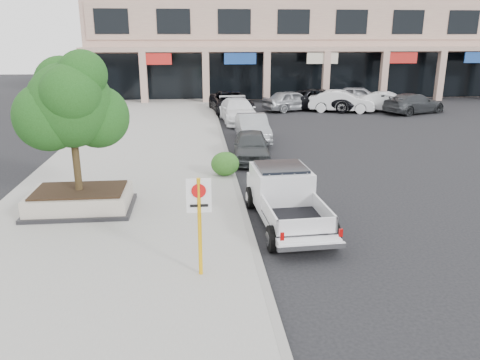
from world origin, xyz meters
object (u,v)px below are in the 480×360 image
at_px(curb_car_a, 251,146).
at_px(lot_car_b, 341,101).
at_px(lot_car_c, 414,103).
at_px(curb_car_c, 238,111).
at_px(lot_car_e, 360,97).
at_px(planter_tree, 76,105).
at_px(curb_car_d, 231,102).
at_px(curb_car_b, 252,128).
at_px(no_parking_sign, 199,214).
at_px(lot_car_f, 388,102).
at_px(lot_car_d, 322,100).
at_px(pickup_truck, 288,200).
at_px(planter, 81,200).
at_px(lot_car_a, 292,101).

xyz_separation_m(curb_car_a, lot_car_b, (8.23, 13.22, 0.11)).
bearing_deg(lot_car_c, curb_car_a, 109.78).
relative_size(curb_car_c, lot_car_e, 1.09).
relative_size(planter_tree, lot_car_b, 0.85).
bearing_deg(curb_car_d, curb_car_b, -93.07).
distance_m(planter_tree, lot_car_e, 27.14).
distance_m(planter_tree, curb_car_d, 20.41).
xyz_separation_m(no_parking_sign, lot_car_f, (14.12, 23.54, -0.93)).
height_order(lot_car_d, lot_car_e, lot_car_e).
height_order(lot_car_c, lot_car_d, lot_car_d).
height_order(curb_car_b, lot_car_c, lot_car_c).
relative_size(planter_tree, no_parking_sign, 1.74).
bearing_deg(lot_car_f, pickup_truck, 179.14).
distance_m(planter, curb_car_a, 8.63).
height_order(curb_car_d, lot_car_d, lot_car_d).
xyz_separation_m(curb_car_d, lot_car_f, (11.54, -0.41, -0.07)).
relative_size(planter, lot_car_b, 0.68).
bearing_deg(pickup_truck, planter_tree, 162.12).
distance_m(planter, curb_car_b, 12.12).
bearing_deg(curb_car_a, lot_car_b, 63.09).
bearing_deg(lot_car_d, lot_car_b, -104.36).
xyz_separation_m(curb_car_a, curb_car_c, (0.30, 9.64, 0.08)).
bearing_deg(lot_car_f, lot_car_d, 104.12).
bearing_deg(planter_tree, lot_car_c, 43.12).
distance_m(planter_tree, lot_car_c, 26.49).
bearing_deg(lot_car_d, lot_car_a, 113.46).
relative_size(curb_car_d, lot_car_e, 1.19).
bearing_deg(curb_car_b, planter_tree, -124.11).
height_order(planter_tree, lot_car_c, planter_tree).
xyz_separation_m(planter_tree, lot_car_a, (10.73, 20.04, -2.65)).
distance_m(curb_car_b, lot_car_c, 15.04).
xyz_separation_m(no_parking_sign, lot_car_a, (7.19, 24.70, -0.87)).
xyz_separation_m(curb_car_c, lot_car_b, (7.93, 3.58, 0.03)).
relative_size(lot_car_b, lot_car_f, 1.10).
bearing_deg(lot_car_a, curb_car_d, 78.09).
bearing_deg(lot_car_d, curb_car_d, 119.04).
bearing_deg(lot_car_e, curb_car_c, 139.41).
bearing_deg(pickup_truck, lot_car_b, 65.71).
bearing_deg(planter_tree, pickup_truck, -14.81).
bearing_deg(pickup_truck, lot_car_c, 53.23).
height_order(curb_car_b, curb_car_d, curb_car_d).
bearing_deg(lot_car_e, no_parking_sign, 173.03).
height_order(curb_car_d, lot_car_f, curb_car_d).
relative_size(lot_car_a, lot_car_f, 1.04).
xyz_separation_m(planter, curb_car_a, (6.11, 6.09, 0.19)).
height_order(no_parking_sign, lot_car_b, no_parking_sign).
bearing_deg(lot_car_e, curb_car_a, 165.37).
bearing_deg(lot_car_a, planter, 130.60).
bearing_deg(lot_car_c, no_parking_sign, 122.73).
bearing_deg(lot_car_b, lot_car_f, -77.87).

